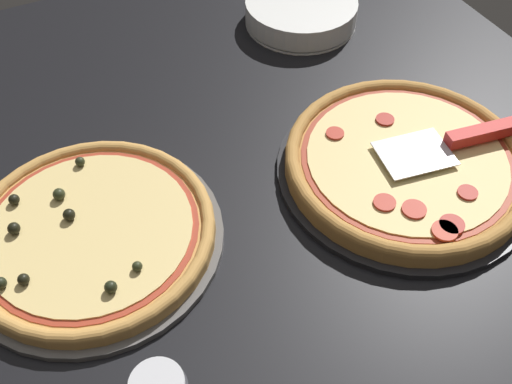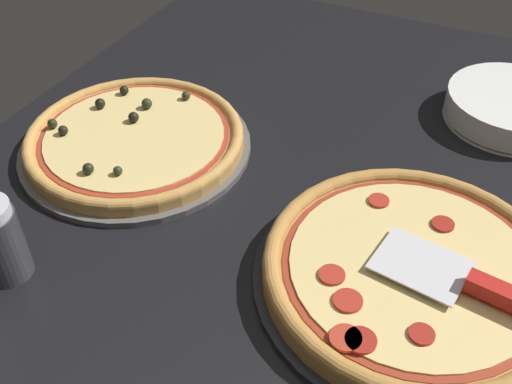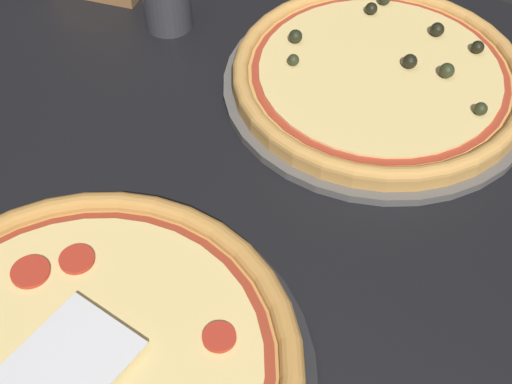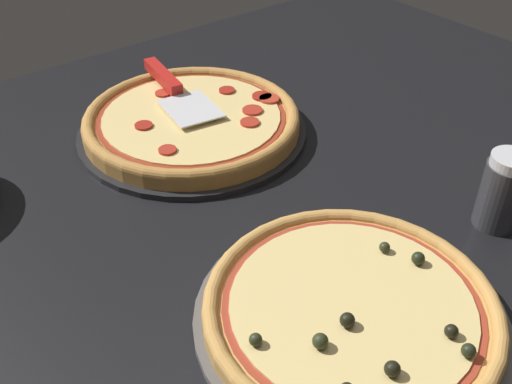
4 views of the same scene
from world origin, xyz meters
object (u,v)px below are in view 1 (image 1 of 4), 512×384
(pizza_back, at_px, (91,231))
(plate_stack, at_px, (301,12))
(pizza_front, at_px, (406,161))
(serving_spatula, at_px, (468,138))

(pizza_back, relative_size, plate_stack, 1.56)
(pizza_front, bearing_deg, serving_spatula, -100.50)
(pizza_front, height_order, plate_stack, plate_stack)
(pizza_front, height_order, serving_spatula, serving_spatula)
(plate_stack, bearing_deg, serving_spatula, -175.36)
(pizza_back, height_order, serving_spatula, serving_spatula)
(serving_spatula, bearing_deg, pizza_front, 79.50)
(plate_stack, bearing_deg, pizza_back, 123.16)
(pizza_front, distance_m, pizza_back, 0.47)
(pizza_front, distance_m, serving_spatula, 0.10)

